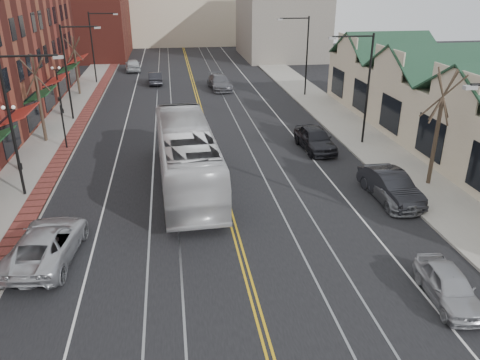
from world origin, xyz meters
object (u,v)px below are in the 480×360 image
object	(u,v)px
parked_car_a	(449,286)
parked_car_b	(391,186)
transit_bus	(187,156)
parked_suv	(46,244)
parked_car_d	(315,139)
parked_car_c	(392,189)

from	to	relation	value
parked_car_a	parked_car_b	xyz separation A→B (m)	(1.80, 9.06, 0.15)
transit_bus	parked_car_b	world-z (taller)	transit_bus
transit_bus	parked_suv	distance (m)	9.99
transit_bus	parked_car_d	world-z (taller)	transit_bus
parked_suv	parked_car_b	xyz separation A→B (m)	(17.96, 3.65, 0.03)
transit_bus	parked_car_a	bearing A→B (deg)	124.39
parked_suv	parked_car_a	bearing A→B (deg)	167.62
parked_car_a	parked_car_d	bearing A→B (deg)	95.38
parked_car_b	parked_car_d	distance (m)	8.88
parked_suv	parked_car_a	xyz separation A→B (m)	(16.16, -5.41, -0.12)
parked_car_a	parked_suv	bearing A→B (deg)	166.87
transit_bus	parked_car_c	size ratio (longest dim) A/B	2.83
parked_suv	parked_car_d	xyz separation A→B (m)	(16.16, 12.34, 0.07)
parked_car_c	parked_car_d	distance (m)	9.13
parked_car_a	parked_car_c	bearing A→B (deg)	83.82
parked_suv	transit_bus	bearing A→B (deg)	-125.63
transit_bus	parked_car_c	distance (m)	12.09
parked_suv	parked_car_c	bearing A→B (deg)	-163.17
parked_car_a	parked_car_b	bearing A→B (deg)	84.14
parked_car_a	parked_car_c	distance (m)	8.99
parked_car_d	parked_car_c	bearing A→B (deg)	-81.82
parked_car_c	parked_car_a	bearing A→B (deg)	-100.30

